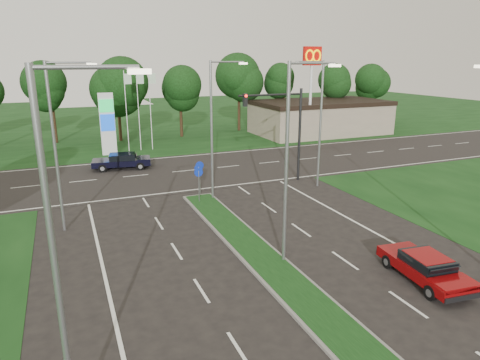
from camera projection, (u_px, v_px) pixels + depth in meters
name	position (u px, v px, depth m)	size (l,w,h in m)	color
ground	(348.00, 342.00, 14.20)	(160.00, 160.00, 0.00)	black
verge_far	(121.00, 123.00, 63.05)	(160.00, 50.00, 0.02)	black
cross_road	(172.00, 172.00, 35.52)	(160.00, 12.00, 0.02)	black
median_kerb	(289.00, 284.00, 17.73)	(2.00, 26.00, 0.12)	slate
commercial_building	(320.00, 117.00, 53.76)	(16.00, 9.00, 4.00)	gray
streetlight_median_near	(291.00, 155.00, 18.51)	(2.53, 0.22, 9.00)	gray
streetlight_median_far	(214.00, 124.00, 27.40)	(2.53, 0.22, 9.00)	gray
streetlight_left_near	(61.00, 240.00, 9.74)	(2.53, 0.22, 9.00)	gray
streetlight_left_far	(58.00, 139.00, 22.18)	(2.53, 0.22, 9.00)	gray
streetlight_right_far	(318.00, 117.00, 30.28)	(2.53, 0.22, 9.00)	gray
traffic_signal	(285.00, 121.00, 31.57)	(5.10, 0.42, 7.00)	black
median_signs	(199.00, 174.00, 28.30)	(1.16, 1.76, 2.38)	gray
gas_pylon	(110.00, 122.00, 41.28)	(5.80, 1.26, 8.00)	silver
mcdonalds_sign	(312.00, 69.00, 47.08)	(2.20, 0.47, 10.40)	silver
treeline_far	(136.00, 80.00, 47.84)	(6.00, 6.00, 9.90)	black
red_sedan	(425.00, 267.00, 18.00)	(2.21, 4.49, 1.19)	maroon
navy_sedan	(122.00, 161.00, 36.47)	(5.04, 2.69, 1.32)	black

